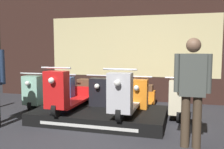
{
  "coord_description": "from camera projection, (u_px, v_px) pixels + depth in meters",
  "views": [
    {
      "loc": [
        1.41,
        -3.84,
        1.48
      ],
      "look_at": [
        -0.08,
        1.47,
        0.91
      ],
      "focal_mm": 40.0,
      "sensor_mm": 36.0,
      "label": 1
    }
  ],
  "objects": [
    {
      "name": "ground_plane",
      "position": [
        93.0,
        137.0,
        4.2
      ],
      "size": [
        30.0,
        30.0,
        0.0
      ],
      "primitive_type": "plane",
      "color": "#2D2D33"
    },
    {
      "name": "shop_wall_back",
      "position": [
        131.0,
        45.0,
        7.09
      ],
      "size": [
        8.75,
        0.09,
        3.2
      ],
      "color": "#331E19",
      "rests_on": "ground_plane"
    },
    {
      "name": "display_platform",
      "position": [
        100.0,
        115.0,
        5.15
      ],
      "size": [
        2.66,
        1.49,
        0.23
      ],
      "color": "black",
      "rests_on": "ground_plane"
    },
    {
      "name": "scooter_display_left",
      "position": [
        71.0,
        93.0,
        5.18
      ],
      "size": [
        0.59,
        1.8,
        0.92
      ],
      "color": "black",
      "rests_on": "display_platform"
    },
    {
      "name": "scooter_display_right",
      "position": [
        128.0,
        95.0,
        4.86
      ],
      "size": [
        0.59,
        1.8,
        0.92
      ],
      "color": "black",
      "rests_on": "display_platform"
    },
    {
      "name": "scooter_backrow_0",
      "position": [
        46.0,
        92.0,
        6.54
      ],
      "size": [
        0.59,
        1.8,
        0.92
      ],
      "color": "black",
      "rests_on": "ground_plane"
    },
    {
      "name": "scooter_backrow_1",
      "position": [
        76.0,
        94.0,
        6.31
      ],
      "size": [
        0.59,
        1.8,
        0.92
      ],
      "color": "black",
      "rests_on": "ground_plane"
    },
    {
      "name": "scooter_backrow_2",
      "position": [
        108.0,
        96.0,
        6.08
      ],
      "size": [
        0.59,
        1.8,
        0.92
      ],
      "color": "black",
      "rests_on": "ground_plane"
    },
    {
      "name": "scooter_backrow_3",
      "position": [
        142.0,
        98.0,
        5.85
      ],
      "size": [
        0.59,
        1.8,
        0.92
      ],
      "color": "black",
      "rests_on": "ground_plane"
    },
    {
      "name": "scooter_backrow_4",
      "position": [
        179.0,
        100.0,
        5.63
      ],
      "size": [
        0.59,
        1.8,
        0.92
      ],
      "color": "black",
      "rests_on": "ground_plane"
    },
    {
      "name": "person_right_browsing",
      "position": [
        192.0,
        86.0,
        3.67
      ],
      "size": [
        0.53,
        0.21,
        1.64
      ],
      "color": "#473828",
      "rests_on": "ground_plane"
    }
  ]
}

